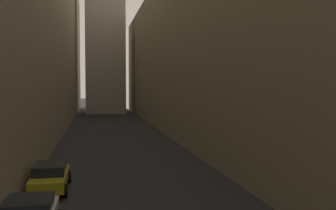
{
  "coord_description": "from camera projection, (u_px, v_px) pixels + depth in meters",
  "views": [
    {
      "loc": [
        -2.12,
        4.66,
        5.35
      ],
      "look_at": [
        0.0,
        16.07,
        4.79
      ],
      "focal_mm": 42.25,
      "sensor_mm": 36.0,
      "label": 1
    }
  ],
  "objects": [
    {
      "name": "ground_plane",
      "position": [
        115.0,
        135.0,
        43.21
      ],
      "size": [
        264.0,
        264.0,
        0.0
      ],
      "primitive_type": "plane",
      "color": "#232326"
    },
    {
      "name": "parked_car_left_far",
      "position": [
        50.0,
        176.0,
        20.21
      ],
      "size": [
        1.9,
        4.33,
        1.38
      ],
      "rotation": [
        0.0,
        0.0,
        1.57
      ],
      "color": "#A59919",
      "rests_on": "ground"
    },
    {
      "name": "building_block_left",
      "position": [
        7.0,
        19.0,
        42.5
      ],
      "size": [
        11.64,
        108.0,
        25.23
      ],
      "primitive_type": "cube",
      "color": "gray",
      "rests_on": "ground"
    },
    {
      "name": "building_block_right",
      "position": [
        220.0,
        53.0,
        47.04
      ],
      "size": [
        14.34,
        108.0,
        18.58
      ],
      "primitive_type": "cube",
      "color": "gray",
      "rests_on": "ground"
    }
  ]
}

